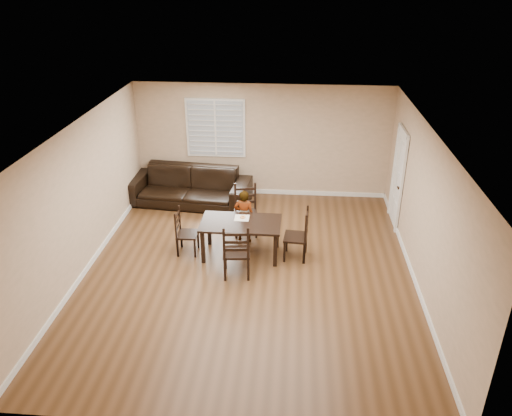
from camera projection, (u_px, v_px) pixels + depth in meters
The scene contains 11 objects.
ground at pixel (249, 271), 9.25m from camera, with size 7.00×7.00×0.00m, color brown.
room at pixel (251, 177), 8.61m from camera, with size 6.04×7.04×2.72m.
dining_table at pixel (241, 226), 9.49m from camera, with size 1.53×0.87×0.71m.
chair_near at pixel (246, 210), 10.43m from camera, with size 0.53×0.51×1.06m.
chair_far at pixel (236, 255), 8.81m from camera, with size 0.53×0.50×1.07m.
chair_left at pixel (182, 233), 9.67m from camera, with size 0.39×0.42×0.92m.
chair_right at pixel (302, 236), 9.46m from camera, with size 0.47×0.50×1.03m.
child at pixel (244, 216), 10.01m from camera, with size 0.41×0.27×1.12m, color gray.
napkin at pixel (242, 218), 9.60m from camera, with size 0.28×0.28×0.00m, color beige.
donut at pixel (243, 217), 9.59m from camera, with size 0.11×0.11×0.04m.
sofa at pixel (189, 186), 11.70m from camera, with size 2.87×1.12×0.84m, color black.
Camera 1 is at (0.77, -7.75, 5.12)m, focal length 35.00 mm.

